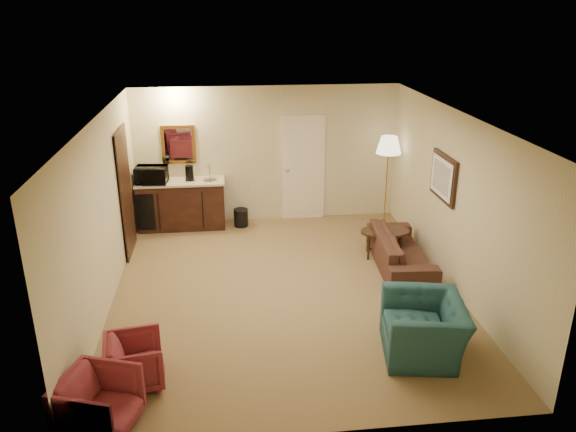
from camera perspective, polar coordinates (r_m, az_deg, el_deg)
name	(u,v)px	position (r m, az deg, el deg)	size (l,w,h in m)	color
ground	(285,290)	(8.46, -0.35, -7.52)	(6.00, 6.00, 0.00)	brown
room_walls	(272,165)	(8.51, -1.60, 5.16)	(5.02, 6.01, 2.61)	beige
wetbar_cabinet	(182,204)	(10.76, -10.75, 1.17)	(1.64, 0.58, 0.92)	#371E11
sofa	(401,245)	(9.19, 11.43, -2.94)	(1.93, 0.56, 0.76)	black
teal_armchair	(425,319)	(7.04, 13.70, -10.16)	(1.07, 0.69, 0.93)	#205250
rose_chair_near	(135,359)	(6.66, -15.33, -13.84)	(0.62, 0.58, 0.63)	#933041
rose_chair_far	(98,401)	(6.12, -18.72, -17.38)	(0.68, 0.64, 0.70)	#933041
coffee_table	(384,243)	(9.58, 9.75, -2.73)	(0.82, 0.55, 0.47)	#321B10
floor_lamp	(387,181)	(10.72, 9.98, 3.48)	(0.46, 0.46, 1.74)	#BE923F
waste_bin	(241,218)	(10.76, -4.80, -0.16)	(0.27, 0.27, 0.34)	black
microwave	(151,173)	(10.55, -13.72, 4.26)	(0.56, 0.31, 0.38)	black
coffee_maker	(189,173)	(10.58, -9.99, 4.32)	(0.15, 0.15, 0.29)	black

